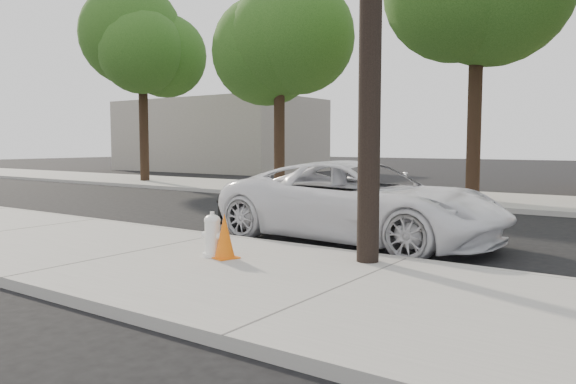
% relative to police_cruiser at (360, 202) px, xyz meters
% --- Properties ---
extents(ground, '(120.00, 120.00, 0.00)m').
position_rel_police_cruiser_xyz_m(ground, '(-2.29, 0.47, -0.81)').
color(ground, black).
rests_on(ground, ground).
extents(near_sidewalk, '(90.00, 4.40, 0.15)m').
position_rel_police_cruiser_xyz_m(near_sidewalk, '(-2.29, -3.83, -0.73)').
color(near_sidewalk, gray).
rests_on(near_sidewalk, ground).
extents(far_sidewalk, '(90.00, 5.00, 0.15)m').
position_rel_police_cruiser_xyz_m(far_sidewalk, '(-2.29, 8.97, -0.73)').
color(far_sidewalk, gray).
rests_on(far_sidewalk, ground).
extents(curb_near, '(90.00, 0.12, 0.16)m').
position_rel_police_cruiser_xyz_m(curb_near, '(-2.29, -1.63, -0.73)').
color(curb_near, '#9E9B93').
rests_on(curb_near, ground).
extents(building_far, '(14.00, 8.00, 5.00)m').
position_rel_police_cruiser_xyz_m(building_far, '(-22.29, 20.47, 1.69)').
color(building_far, gray).
rests_on(building_far, ground).
extents(tree_a, '(4.65, 4.50, 9.00)m').
position_rel_police_cruiser_xyz_m(tree_a, '(-16.09, 8.32, 5.72)').
color(tree_a, black).
rests_on(tree_a, far_sidewalk).
extents(tree_b, '(4.34, 4.20, 8.45)m').
position_rel_police_cruiser_xyz_m(tree_b, '(-8.10, 8.53, 5.34)').
color(tree_b, black).
rests_on(tree_b, far_sidewalk).
extents(police_cruiser, '(5.97, 3.01, 1.62)m').
position_rel_police_cruiser_xyz_m(police_cruiser, '(0.00, 0.00, 0.00)').
color(police_cruiser, white).
rests_on(police_cruiser, ground).
extents(fire_hydrant, '(0.36, 0.33, 0.68)m').
position_rel_police_cruiser_xyz_m(fire_hydrant, '(-0.91, -3.32, -0.33)').
color(fire_hydrant, white).
rests_on(fire_hydrant, near_sidewalk).
extents(traffic_cone, '(0.46, 0.46, 0.71)m').
position_rel_police_cruiser_xyz_m(traffic_cone, '(-0.67, -3.31, -0.31)').
color(traffic_cone, orange).
rests_on(traffic_cone, near_sidewalk).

